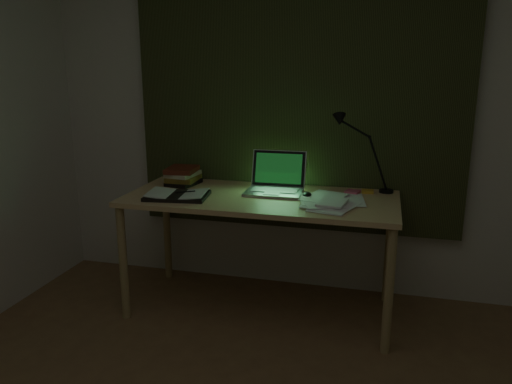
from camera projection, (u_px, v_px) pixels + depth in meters
wall_back at (298, 111)px, 3.35m from camera, size 3.50×0.00×2.50m
curtain at (297, 81)px, 3.26m from camera, size 2.20×0.06×2.00m
desk at (261, 254)px, 3.18m from camera, size 1.67×0.73×0.76m
laptop at (274, 174)px, 3.12m from camera, size 0.36×0.40×0.26m
open_textbook at (177, 195)px, 3.06m from camera, size 0.40×0.31×0.03m
book_stack at (183, 176)px, 3.39m from camera, size 0.19×0.23×0.12m
loose_papers at (324, 202)px, 2.92m from camera, size 0.37×0.39×0.02m
mouse at (307, 195)px, 3.07m from camera, size 0.07×0.09×0.03m
sticky_yellow at (368, 191)px, 3.18m from camera, size 0.08×0.08×0.02m
sticky_pink at (352, 192)px, 3.16m from camera, size 0.10×0.10×0.02m
desk_lamp at (389, 155)px, 3.12m from camera, size 0.37×0.32×0.48m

